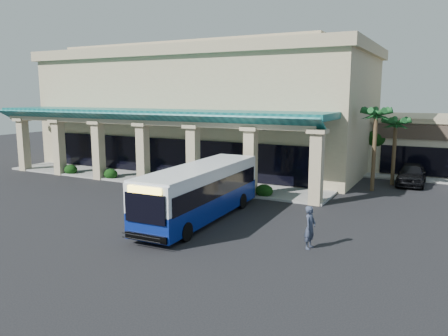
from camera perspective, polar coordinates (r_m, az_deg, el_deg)
The scene contains 10 objects.
ground at distance 25.91m, azimuth -4.39°, elevation -5.78°, with size 110.00×110.00×0.00m, color black.
main_building at distance 42.84m, azimuth -2.19°, elevation 8.01°, with size 30.80×14.80×11.35m, color #C0B089, non-canonical shape.
arcade at distance 35.38m, azimuth -9.61°, elevation 2.96°, with size 30.00×6.20×5.70m, color #0E5657, non-canonical shape.
palm_0 at distance 32.69m, azimuth 19.06°, elevation 2.83°, with size 2.40×2.40×6.60m, color #103F19, non-canonical shape.
palm_1 at distance 35.57m, azimuth 21.36°, elevation 2.55°, with size 2.40×2.40×5.80m, color #103F19, non-canonical shape.
palm_2 at distance 45.40m, azimuth -24.63°, elevation 3.99°, with size 2.40×2.40×6.20m, color #103F19, non-canonical shape.
broadleaf_tree at distance 40.80m, azimuth 19.34°, elevation 2.80°, with size 2.60×2.60×4.81m, color black, non-canonical shape.
transit_bus at distance 24.06m, azimuth -3.08°, elevation -3.28°, with size 2.50×10.74×3.00m, color navy, non-canonical shape.
pedestrian at distance 20.10m, azimuth 11.17°, elevation -7.61°, with size 0.71×0.47×1.95m, color #343C52.
car_silver at distance 36.40m, azimuth 23.30°, elevation -0.70°, with size 1.99×4.94×1.68m, color black.
Camera 1 is at (13.33, -21.14, 6.86)m, focal length 35.00 mm.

